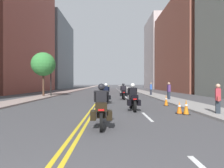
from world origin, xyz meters
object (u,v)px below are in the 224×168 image
at_px(pedestrian_0, 169,91).
at_px(pedestrian_2, 218,99).
at_px(motorcycle_0, 101,109).
at_px(traffic_cone_2, 166,100).
at_px(street_tree_0, 43,64).
at_px(motorcycle_2, 106,95).
at_px(motorcycle_1, 133,99).
at_px(traffic_light_near, 51,70).
at_px(traffic_cone_1, 179,108).
at_px(motorcycle_3, 123,93).
at_px(traffic_cone_0, 186,107).
at_px(pedestrian_1, 151,89).

relative_size(pedestrian_0, pedestrian_2, 1.06).
bearing_deg(pedestrian_0, motorcycle_0, -32.34).
bearing_deg(motorcycle_0, traffic_cone_2, 52.93).
bearing_deg(pedestrian_2, street_tree_0, -108.93).
bearing_deg(motorcycle_2, pedestrian_2, -46.23).
xyz_separation_m(motorcycle_0, motorcycle_1, (1.69, 4.09, -0.02)).
bearing_deg(pedestrian_0, motorcycle_1, -36.44).
xyz_separation_m(motorcycle_2, traffic_cone_2, (4.43, -1.61, -0.26)).
height_order(traffic_light_near, street_tree_0, street_tree_0).
height_order(motorcycle_0, pedestrian_2, motorcycle_0).
height_order(motorcycle_0, traffic_cone_1, motorcycle_0).
height_order(traffic_cone_1, traffic_light_near, traffic_light_near).
bearing_deg(pedestrian_0, motorcycle_3, -106.80).
bearing_deg(motorcycle_1, traffic_cone_1, -27.89).
bearing_deg(pedestrian_2, motorcycle_2, -110.22).
height_order(traffic_cone_0, traffic_cone_2, traffic_cone_2).
bearing_deg(motorcycle_0, motorcycle_3, 79.42).
distance_m(pedestrian_2, street_tree_0, 18.62).
distance_m(motorcycle_1, traffic_cone_2, 3.55).
bearing_deg(motorcycle_2, traffic_cone_1, -53.20).
height_order(motorcycle_2, street_tree_0, street_tree_0).
bearing_deg(traffic_light_near, motorcycle_3, -23.65).
xyz_separation_m(motorcycle_3, pedestrian_1, (3.94, 5.10, 0.22)).
xyz_separation_m(motorcycle_1, traffic_cone_2, (2.71, 2.28, -0.26)).
height_order(motorcycle_3, street_tree_0, street_tree_0).
bearing_deg(motorcycle_0, street_tree_0, 114.87).
height_order(motorcycle_0, pedestrian_1, pedestrian_1).
height_order(motorcycle_3, pedestrian_2, motorcycle_3).
distance_m(traffic_cone_2, street_tree_0, 15.16).
height_order(traffic_cone_2, traffic_light_near, traffic_light_near).
relative_size(traffic_light_near, pedestrian_2, 2.87).
bearing_deg(motorcycle_2, traffic_cone_0, -52.76).
relative_size(traffic_cone_2, street_tree_0, 0.15).
xyz_separation_m(motorcycle_1, traffic_cone_0, (2.62, -1.40, -0.27)).
bearing_deg(motorcycle_0, traffic_light_near, 111.93).
bearing_deg(pedestrian_1, motorcycle_0, 165.64).
height_order(motorcycle_0, motorcycle_2, motorcycle_2).
xyz_separation_m(pedestrian_0, pedestrian_1, (-0.33, 6.16, 0.00)).
height_order(traffic_light_near, pedestrian_0, traffic_light_near).
distance_m(motorcycle_1, street_tree_0, 14.63).
height_order(motorcycle_1, motorcycle_2, motorcycle_1).
xyz_separation_m(motorcycle_3, street_tree_0, (-9.32, 3.34, 3.22)).
bearing_deg(motorcycle_0, motorcycle_1, 65.11).
bearing_deg(pedestrian_2, traffic_cone_2, -137.16).
xyz_separation_m(motorcycle_0, pedestrian_2, (5.77, 2.35, 0.15)).
height_order(motorcycle_3, traffic_cone_0, motorcycle_3).
relative_size(motorcycle_2, traffic_cone_1, 3.23).
relative_size(motorcycle_3, street_tree_0, 0.40).
distance_m(motorcycle_3, pedestrian_0, 4.41).
height_order(motorcycle_3, traffic_cone_1, motorcycle_3).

